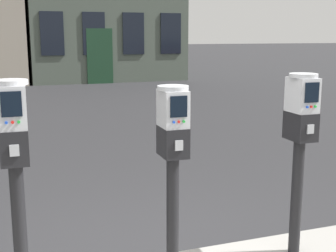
{
  "coord_description": "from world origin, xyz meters",
  "views": [
    {
      "loc": [
        -1.02,
        -3.08,
        1.89
      ],
      "look_at": [
        0.07,
        -0.03,
        1.24
      ],
      "focal_mm": 49.53,
      "sensor_mm": 36.0,
      "label": 1
    }
  ],
  "objects": [
    {
      "name": "parking_meter_end_of_row",
      "position": [
        1.12,
        -0.13,
        1.14
      ],
      "size": [
        0.22,
        0.25,
        1.46
      ],
      "rotation": [
        0.0,
        0.0,
        -1.59
      ],
      "color": "black",
      "rests_on": "sidewalk_slab"
    },
    {
      "name": "parking_meter_twin_adjacent",
      "position": [
        0.07,
        -0.13,
        1.11
      ],
      "size": [
        0.22,
        0.25,
        1.4
      ],
      "rotation": [
        0.0,
        0.0,
        -1.59
      ],
      "color": "black",
      "rests_on": "sidewalk_slab"
    },
    {
      "name": "parking_meter_near_kerb",
      "position": [
        -0.98,
        -0.13,
        1.16
      ],
      "size": [
        0.22,
        0.25,
        1.48
      ],
      "rotation": [
        0.0,
        0.0,
        -1.59
      ],
      "color": "black",
      "rests_on": "sidewalk_slab"
    }
  ]
}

